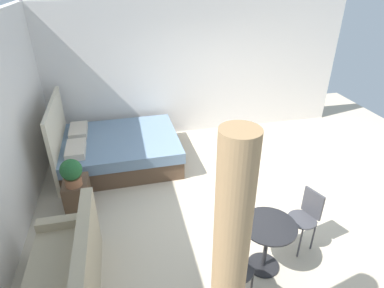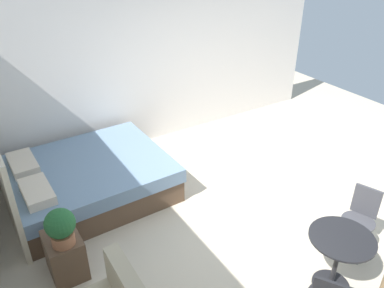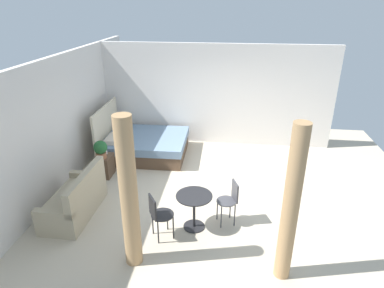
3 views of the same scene
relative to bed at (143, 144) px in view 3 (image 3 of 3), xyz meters
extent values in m
cube|color=beige|center=(-1.52, -1.86, -0.31)|extent=(8.28, 9.47, 0.02)
cube|color=silver|center=(-1.52, 1.38, 1.11)|extent=(8.28, 0.12, 2.84)
cube|color=silver|center=(1.12, -1.86, 1.11)|extent=(0.12, 6.47, 2.84)
cube|color=brown|center=(0.00, -0.09, -0.14)|extent=(1.76, 2.12, 0.34)
cube|color=slate|center=(0.00, -0.09, 0.13)|extent=(1.80, 2.16, 0.20)
cube|color=beige|center=(-0.02, 0.98, 0.36)|extent=(1.78, 0.10, 1.34)
cube|color=beige|center=(-0.39, 0.67, 0.29)|extent=(0.63, 0.33, 0.12)
cube|color=beige|center=(0.36, 0.68, 0.29)|extent=(0.63, 0.33, 0.12)
cube|color=tan|center=(-2.81, 0.65, -0.09)|extent=(1.54, 0.75, 0.42)
cube|color=tan|center=(-2.81, 0.35, 0.37)|extent=(1.54, 0.15, 0.50)
cube|color=tan|center=(-2.11, 0.65, 0.18)|extent=(0.14, 0.75, 0.12)
cube|color=tan|center=(-3.51, 0.65, 0.18)|extent=(0.14, 0.75, 0.12)
cube|color=brown|center=(-1.25, 0.62, -0.05)|extent=(0.48, 0.37, 0.51)
cylinder|color=#935B3D|center=(-1.35, 0.62, 0.28)|extent=(0.24, 0.24, 0.14)
sphere|color=#235B2D|center=(-1.35, 0.62, 0.48)|extent=(0.31, 0.31, 0.31)
cylinder|color=silver|center=(-1.13, 0.61, 0.32)|extent=(0.09, 0.09, 0.23)
cylinder|color=black|center=(-2.93, -1.74, -0.29)|extent=(0.40, 0.40, 0.02)
cylinder|color=black|center=(-2.93, -1.74, 0.03)|extent=(0.05, 0.05, 0.67)
cylinder|color=black|center=(-2.93, -1.74, 0.37)|extent=(0.66, 0.66, 0.02)
cylinder|color=#3F3F44|center=(-2.65, -2.15, -0.07)|extent=(0.02, 0.02, 0.47)
cylinder|color=#3F3F44|center=(-2.90, -2.23, -0.07)|extent=(0.02, 0.02, 0.47)
cylinder|color=#3F3F44|center=(-2.57, -2.39, -0.07)|extent=(0.02, 0.02, 0.47)
cylinder|color=#3F3F44|center=(-2.81, -2.48, -0.07)|extent=(0.02, 0.02, 0.47)
cylinder|color=#3F3F44|center=(-2.73, -2.31, 0.17)|extent=(0.47, 0.47, 0.02)
cube|color=#3F3F44|center=(-2.68, -2.46, 0.37)|extent=(0.29, 0.13, 0.37)
cylinder|color=black|center=(-3.31, -1.42, -0.08)|extent=(0.02, 0.02, 0.45)
cylinder|color=black|center=(-3.07, -1.26, -0.08)|extent=(0.02, 0.02, 0.45)
cylinder|color=black|center=(-3.46, -1.18, -0.08)|extent=(0.02, 0.02, 0.45)
cylinder|color=black|center=(-3.22, -1.03, -0.08)|extent=(0.02, 0.02, 0.45)
cylinder|color=black|center=(-3.26, -1.22, 0.16)|extent=(0.55, 0.55, 0.02)
cube|color=black|center=(-3.36, -1.08, 0.36)|extent=(0.29, 0.20, 0.38)
cylinder|color=tan|center=(-3.91, -3.21, 0.94)|extent=(0.24, 0.24, 2.50)
cylinder|color=tan|center=(-3.91, -0.88, 0.94)|extent=(0.27, 0.27, 2.50)
camera|label=1|loc=(-5.50, -0.23, 3.02)|focal=30.02mm
camera|label=2|loc=(-4.57, 1.06, 3.08)|focal=35.90mm
camera|label=3|loc=(-7.89, -2.32, 3.59)|focal=30.76mm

